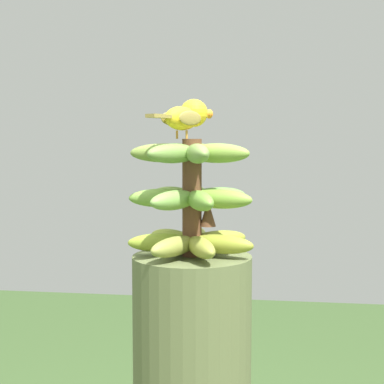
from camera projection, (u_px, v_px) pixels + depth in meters
banana_bunch at (192, 198)px, 1.33m from camera, size 0.28×0.29×0.26m
perched_bird at (187, 116)px, 1.32m from camera, size 0.19×0.12×0.09m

